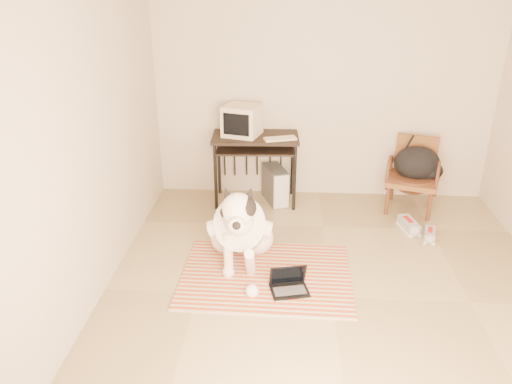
# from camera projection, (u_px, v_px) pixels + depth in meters

# --- Properties ---
(floor) EXTENTS (4.50, 4.50, 0.00)m
(floor) POSITION_uv_depth(u_px,v_px,m) (332.00, 298.00, 4.31)
(floor) COLOR #95835B
(floor) RESTS_ON ground
(wall_back) EXTENTS (4.50, 0.00, 4.50)m
(wall_back) POSITION_uv_depth(u_px,v_px,m) (324.00, 87.00, 5.81)
(wall_back) COLOR #C0B19D
(wall_back) RESTS_ON floor
(wall_front) EXTENTS (4.50, 0.00, 4.50)m
(wall_front) POSITION_uv_depth(u_px,v_px,m) (407.00, 364.00, 1.71)
(wall_front) COLOR #C0B19D
(wall_front) RESTS_ON floor
(wall_left) EXTENTS (0.00, 4.50, 4.50)m
(wall_left) POSITION_uv_depth(u_px,v_px,m) (84.00, 144.00, 3.87)
(wall_left) COLOR #C0B19D
(wall_left) RESTS_ON floor
(rug) EXTENTS (1.57, 1.22, 0.02)m
(rug) POSITION_uv_depth(u_px,v_px,m) (266.00, 275.00, 4.61)
(rug) COLOR red
(rug) RESTS_ON floor
(dog) EXTENTS (0.62, 1.29, 0.94)m
(dog) POSITION_uv_depth(u_px,v_px,m) (241.00, 228.00, 4.69)
(dog) COLOR white
(dog) RESTS_ON rug
(laptop) EXTENTS (0.37, 0.30, 0.23)m
(laptop) POSITION_uv_depth(u_px,v_px,m) (289.00, 284.00, 4.36)
(laptop) COLOR black
(laptop) RESTS_ON rug
(computer_desk) EXTENTS (1.02, 0.60, 0.83)m
(computer_desk) POSITION_uv_depth(u_px,v_px,m) (255.00, 146.00, 5.82)
(computer_desk) COLOR black
(computer_desk) RESTS_ON floor
(crt_monitor) EXTENTS (0.48, 0.47, 0.35)m
(crt_monitor) POSITION_uv_depth(u_px,v_px,m) (242.00, 120.00, 5.75)
(crt_monitor) COLOR beige
(crt_monitor) RESTS_ON computer_desk
(desk_keyboard) EXTENTS (0.39, 0.24, 0.02)m
(desk_keyboard) POSITION_uv_depth(u_px,v_px,m) (280.00, 139.00, 5.65)
(desk_keyboard) COLOR beige
(desk_keyboard) RESTS_ON computer_desk
(pc_tower) EXTENTS (0.34, 0.50, 0.43)m
(pc_tower) POSITION_uv_depth(u_px,v_px,m) (275.00, 185.00, 6.03)
(pc_tower) COLOR #454547
(pc_tower) RESTS_ON floor
(rattan_chair) EXTENTS (0.69, 0.67, 0.84)m
(rattan_chair) POSITION_uv_depth(u_px,v_px,m) (413.00, 175.00, 5.78)
(rattan_chair) COLOR brown
(rattan_chair) RESTS_ON floor
(backpack) EXTENTS (0.56, 0.43, 0.38)m
(backpack) POSITION_uv_depth(u_px,v_px,m) (419.00, 164.00, 5.70)
(backpack) COLOR black
(backpack) RESTS_ON rattan_chair
(sneaker_left) EXTENTS (0.20, 0.36, 0.12)m
(sneaker_left) POSITION_uv_depth(u_px,v_px,m) (409.00, 225.00, 5.42)
(sneaker_left) COLOR silver
(sneaker_left) RESTS_ON floor
(sneaker_right) EXTENTS (0.18, 0.29, 0.10)m
(sneaker_right) POSITION_uv_depth(u_px,v_px,m) (430.00, 235.00, 5.25)
(sneaker_right) COLOR silver
(sneaker_right) RESTS_ON floor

